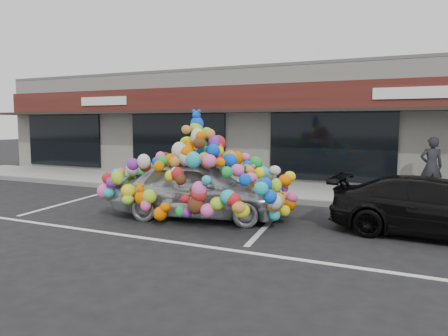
% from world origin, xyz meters
% --- Properties ---
extents(ground, '(90.00, 90.00, 0.00)m').
position_xyz_m(ground, '(0.00, 0.00, 0.00)').
color(ground, black).
rests_on(ground, ground).
extents(shop_building, '(24.00, 7.20, 4.31)m').
position_xyz_m(shop_building, '(0.00, 8.44, 2.16)').
color(shop_building, silver).
rests_on(shop_building, ground).
extents(sidewalk, '(26.00, 3.00, 0.15)m').
position_xyz_m(sidewalk, '(0.00, 4.00, 0.07)').
color(sidewalk, gray).
rests_on(sidewalk, ground).
extents(kerb, '(26.00, 0.18, 0.16)m').
position_xyz_m(kerb, '(0.00, 2.50, 0.07)').
color(kerb, slate).
rests_on(kerb, ground).
extents(parking_stripe_left, '(0.73, 4.37, 0.01)m').
position_xyz_m(parking_stripe_left, '(-3.20, 0.20, 0.00)').
color(parking_stripe_left, silver).
rests_on(parking_stripe_left, ground).
extents(parking_stripe_mid, '(0.73, 4.37, 0.01)m').
position_xyz_m(parking_stripe_mid, '(2.80, 0.20, 0.00)').
color(parking_stripe_mid, silver).
rests_on(parking_stripe_mid, ground).
extents(lane_line, '(14.00, 0.12, 0.01)m').
position_xyz_m(lane_line, '(2.00, -2.30, 0.00)').
color(lane_line, silver).
rests_on(lane_line, ground).
extents(toy_car, '(2.92, 4.56, 2.50)m').
position_xyz_m(toy_car, '(1.13, -0.21, 0.85)').
color(toy_car, '#A1A6AB').
rests_on(toy_car, ground).
extents(black_sedan, '(1.85, 4.13, 1.18)m').
position_xyz_m(black_sedan, '(6.20, 0.30, 0.59)').
color(black_sedan, black).
rests_on(black_sedan, ground).
extents(pedestrian_a, '(0.71, 0.56, 1.70)m').
position_xyz_m(pedestrian_a, '(6.06, 4.67, 1.00)').
color(pedestrian_a, black).
rests_on(pedestrian_a, sidewalk).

